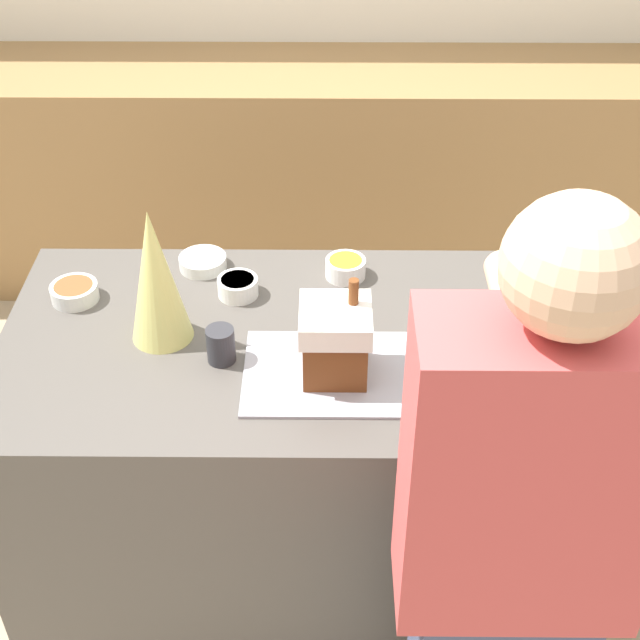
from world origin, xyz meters
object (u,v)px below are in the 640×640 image
Objects in this scene: mug at (221,345)px; person at (511,573)px; baking_tray at (335,373)px; gingerbread_house at (335,340)px; candy_bowl_near_tray_left at (346,267)px; candy_bowl_center_rear at (540,278)px; decorative_tree at (156,277)px; candy_bowl_beside_tree at (74,292)px; candy_bowl_far_right at (238,286)px; candy_bowl_behind_tray at (203,262)px.

mug is 0.05× the size of person.
baking_tray is 4.76× the size of mug.
gingerbread_house reaches higher than baking_tray.
candy_bowl_near_tray_left is 0.07× the size of person.
gingerbread_house is 2.51× the size of candy_bowl_center_rear.
decorative_tree is at bearing 161.34° from gingerbread_house.
candy_bowl_center_rear reaches higher than candy_bowl_beside_tree.
person is (0.34, -0.57, -0.13)m from gingerbread_house.
candy_bowl_beside_tree is 1.13× the size of candy_bowl_near_tray_left.
baking_tray is at bearing -51.68° from candy_bowl_far_right.
candy_bowl_far_right is (0.11, -0.13, 0.01)m from candy_bowl_behind_tray.
candy_bowl_near_tray_left is at bearing 85.74° from gingerbread_house.
candy_bowl_center_rear is (1.01, 0.23, -0.16)m from decorative_tree.
gingerbread_house is at bearing -146.06° from candy_bowl_center_rear.
gingerbread_house is 0.43m from candy_bowl_far_right.
candy_bowl_near_tray_left is at bearing -5.59° from candy_bowl_behind_tray.
baking_tray is 4.03× the size of candy_bowl_far_right.
mug is at bearing -158.79° from candy_bowl_center_rear.
candy_bowl_beside_tree is 1.27m from candy_bowl_center_rear.
gingerbread_house is at bearing -51.62° from candy_bowl_far_right.
candy_bowl_far_right is 1.10× the size of candy_bowl_center_rear.
candy_bowl_near_tray_left reaches higher than candy_bowl_center_rear.
baking_tray is 0.29m from mug.
person reaches higher than mug.
candy_bowl_behind_tray is at bearing 78.00° from decorative_tree.
decorative_tree is 0.21× the size of person.
candy_bowl_behind_tray is (-0.37, 0.46, -0.09)m from gingerbread_house.
candy_bowl_center_rear is at bearing 13.03° from decorative_tree.
decorative_tree is at bearing -166.97° from candy_bowl_center_rear.
decorative_tree is at bearing -134.32° from candy_bowl_far_right.
person is (0.31, -0.99, -0.05)m from candy_bowl_near_tray_left.
baking_tray is at bearing -146.06° from candy_bowl_center_rear.
gingerbread_house reaches higher than candy_bowl_far_right.
baking_tray is 3.31× the size of candy_bowl_behind_tray.
candy_bowl_beside_tree is at bearing 140.08° from person.
mug reaches higher than candy_bowl_behind_tray.
candy_bowl_near_tray_left reaches higher than baking_tray.
candy_bowl_beside_tree is 0.49m from mug.
candy_bowl_far_right is (-0.26, 0.33, 0.02)m from baking_tray.
candy_bowl_far_right is at bearing 45.68° from decorative_tree.
candy_bowl_beside_tree is 0.74m from candy_bowl_near_tray_left.
decorative_tree is 0.30m from candy_bowl_far_right.
gingerbread_house is at bearing -10.70° from mug.
person reaches higher than baking_tray.
gingerbread_house reaches higher than candy_bowl_behind_tray.
gingerbread_house is at bearing -51.15° from candy_bowl_behind_tray.
candy_bowl_far_right is 0.28m from mug.
candy_bowl_far_right reaches higher than candy_bowl_beside_tree.
candy_bowl_behind_tray is at bearing 25.69° from candy_bowl_beside_tree.
decorative_tree reaches higher than candy_bowl_near_tray_left.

